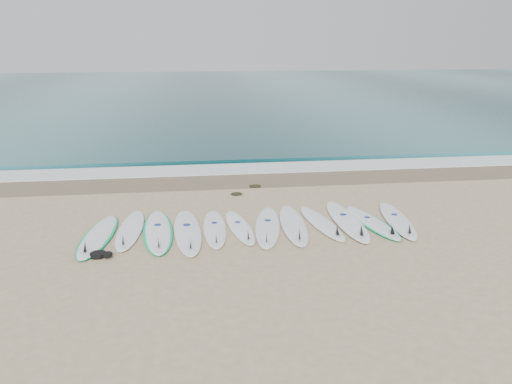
{
  "coord_description": "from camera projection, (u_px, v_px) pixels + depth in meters",
  "views": [
    {
      "loc": [
        -1.35,
        -10.67,
        4.16
      ],
      "look_at": [
        0.24,
        1.55,
        0.4
      ],
      "focal_mm": 35.0,
      "sensor_mm": 36.0,
      "label": 1
    }
  ],
  "objects": [
    {
      "name": "leash_coil",
      "position": [
        100.0,
        255.0,
        9.97
      ],
      "size": [
        0.46,
        0.36,
        0.11
      ],
      "color": "black",
      "rests_on": "ground"
    },
    {
      "name": "surfboard_6",
      "position": [
        267.0,
        227.0,
        11.43
      ],
      "size": [
        1.01,
        2.78,
        0.35
      ],
      "rotation": [
        0.0,
        0.0,
        -0.17
      ],
      "color": "white",
      "rests_on": "ground"
    },
    {
      "name": "surfboard_1",
      "position": [
        130.0,
        230.0,
        11.24
      ],
      "size": [
        0.63,
        2.59,
        0.33
      ],
      "rotation": [
        0.0,
        0.0,
        -0.04
      ],
      "color": "white",
      "rests_on": "ground"
    },
    {
      "name": "surfboard_5",
      "position": [
        240.0,
        227.0,
        11.42
      ],
      "size": [
        0.75,
        2.33,
        0.29
      ],
      "rotation": [
        0.0,
        0.0,
        0.12
      ],
      "color": "white",
      "rests_on": "ground"
    },
    {
      "name": "seaweed_near",
      "position": [
        236.0,
        194.0,
        13.99
      ],
      "size": [
        0.33,
        0.26,
        0.06
      ],
      "primitive_type": "ellipsoid",
      "color": "black",
      "rests_on": "ground"
    },
    {
      "name": "wet_sand_band",
      "position": [
        238.0,
        181.0,
        15.39
      ],
      "size": [
        120.0,
        1.8,
        0.01
      ],
      "primitive_type": "cube",
      "color": "brown",
      "rests_on": "ground"
    },
    {
      "name": "surfboard_8",
      "position": [
        322.0,
        223.0,
        11.67
      ],
      "size": [
        0.85,
        2.49,
        0.31
      ],
      "rotation": [
        0.0,
        0.0,
        0.14
      ],
      "color": "white",
      "rests_on": "ground"
    },
    {
      "name": "surfboard_11",
      "position": [
        398.0,
        220.0,
        11.84
      ],
      "size": [
        0.88,
        2.69,
        0.34
      ],
      "rotation": [
        0.0,
        0.0,
        -0.13
      ],
      "color": "white",
      "rests_on": "ground"
    },
    {
      "name": "surfboard_7",
      "position": [
        294.0,
        225.0,
        11.55
      ],
      "size": [
        0.75,
        2.77,
        0.35
      ],
      "rotation": [
        0.0,
        0.0,
        -0.07
      ],
      "color": "white",
      "rests_on": "ground"
    },
    {
      "name": "surfboard_3",
      "position": [
        188.0,
        232.0,
        11.12
      ],
      "size": [
        0.76,
        2.92,
        0.37
      ],
      "rotation": [
        0.0,
        0.0,
        0.06
      ],
      "color": "white",
      "rests_on": "ground"
    },
    {
      "name": "surfboard_10",
      "position": [
        373.0,
        222.0,
        11.75
      ],
      "size": [
        0.96,
        2.51,
        0.31
      ],
      "rotation": [
        0.0,
        0.0,
        0.16
      ],
      "color": "white",
      "rests_on": "ground"
    },
    {
      "name": "surfboard_0",
      "position": [
        98.0,
        236.0,
        10.91
      ],
      "size": [
        0.86,
        2.69,
        0.34
      ],
      "rotation": [
        0.0,
        0.0,
        -0.09
      ],
      "color": "white",
      "rests_on": "ground"
    },
    {
      "name": "wave_crest",
      "position": [
        230.0,
        158.0,
        18.13
      ],
      "size": [
        120.0,
        1.0,
        0.1
      ],
      "primitive_type": "cube",
      "color": "#1F5960",
      "rests_on": "ground"
    },
    {
      "name": "foam_band",
      "position": [
        234.0,
        169.0,
        16.72
      ],
      "size": [
        120.0,
        1.4,
        0.04
      ],
      "primitive_type": "cube",
      "color": "silver",
      "rests_on": "ground"
    },
    {
      "name": "surfboard_2",
      "position": [
        158.0,
        231.0,
        11.18
      ],
      "size": [
        0.87,
        2.83,
        0.35
      ],
      "rotation": [
        0.0,
        0.0,
        0.07
      ],
      "color": "white",
      "rests_on": "ground"
    },
    {
      "name": "ground",
      "position": [
        254.0,
        228.0,
        11.5
      ],
      "size": [
        120.0,
        120.0,
        0.0
      ],
      "primitive_type": "plane",
      "color": "tan"
    },
    {
      "name": "ocean",
      "position": [
        206.0,
        91.0,
        42.33
      ],
      "size": [
        120.0,
        55.0,
        0.03
      ],
      "primitive_type": "cube",
      "color": "#1F5960",
      "rests_on": "ground"
    },
    {
      "name": "seaweed_far",
      "position": [
        255.0,
        186.0,
        14.71
      ],
      "size": [
        0.35,
        0.28,
        0.07
      ],
      "primitive_type": "ellipsoid",
      "color": "black",
      "rests_on": "ground"
    },
    {
      "name": "surfboard_9",
      "position": [
        348.0,
        221.0,
        11.78
      ],
      "size": [
        0.61,
        2.91,
        0.37
      ],
      "rotation": [
        0.0,
        0.0,
        -0.0
      ],
      "color": "white",
      "rests_on": "ground"
    },
    {
      "name": "surfboard_4",
      "position": [
        215.0,
        229.0,
        11.33
      ],
      "size": [
        0.54,
        2.48,
        0.32
      ],
      "rotation": [
        0.0,
        0.0,
        -0.01
      ],
      "color": "white",
      "rests_on": "ground"
    }
  ]
}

